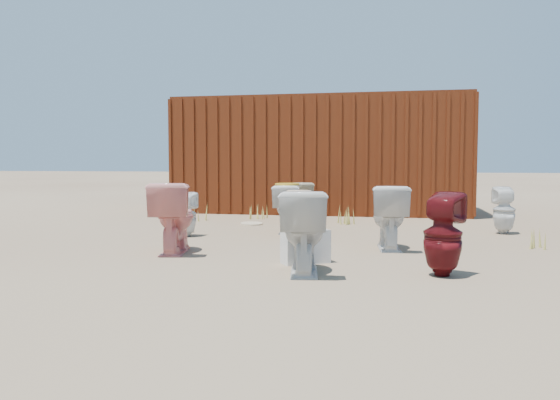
% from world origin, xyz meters
% --- Properties ---
extents(ground, '(100.00, 100.00, 0.00)m').
position_xyz_m(ground, '(0.00, 0.00, 0.00)').
color(ground, brown).
rests_on(ground, ground).
extents(shipping_container, '(6.00, 2.40, 2.40)m').
position_xyz_m(shipping_container, '(0.00, 5.20, 1.20)').
color(shipping_container, '#4C1B0C').
rests_on(shipping_container, ground).
extents(toilet_front_pink, '(0.61, 0.88, 0.83)m').
position_xyz_m(toilet_front_pink, '(-1.02, -0.63, 0.41)').
color(toilet_front_pink, pink).
rests_on(toilet_front_pink, ground).
extents(toilet_front_c, '(0.56, 0.84, 0.80)m').
position_xyz_m(toilet_front_c, '(0.65, -1.50, 0.40)').
color(toilet_front_c, silver).
rests_on(toilet_front_c, ground).
extents(toilet_front_maroon, '(0.47, 0.47, 0.79)m').
position_xyz_m(toilet_front_maroon, '(1.95, -1.38, 0.39)').
color(toilet_front_maroon, '#590F12').
rests_on(toilet_front_maroon, ground).
extents(toilet_front_e, '(0.51, 0.81, 0.78)m').
position_xyz_m(toilet_front_e, '(1.45, 0.14, 0.39)').
color(toilet_front_e, white).
rests_on(toilet_front_e, ground).
extents(toilet_back_a, '(0.29, 0.29, 0.63)m').
position_xyz_m(toilet_back_a, '(-1.39, 0.71, 0.32)').
color(toilet_back_a, white).
rests_on(toilet_back_a, ground).
extents(toilet_back_beige_left, '(0.51, 0.76, 0.72)m').
position_xyz_m(toilet_back_beige_left, '(-0.04, 2.74, 0.36)').
color(toilet_back_beige_left, '#C5B690').
rests_on(toilet_back_beige_left, ground).
extents(toilet_back_beige_right, '(0.47, 0.71, 0.68)m').
position_xyz_m(toilet_back_beige_right, '(0.20, 1.02, 0.34)').
color(toilet_back_beige_right, beige).
rests_on(toilet_back_beige_right, ground).
extents(toilet_back_yellowlid, '(0.47, 0.74, 0.72)m').
position_xyz_m(toilet_back_yellowlid, '(-0.06, 1.44, 0.36)').
color(toilet_back_yellowlid, white).
rests_on(toilet_back_yellowlid, ground).
extents(toilet_back_e, '(0.34, 0.34, 0.70)m').
position_xyz_m(toilet_back_e, '(3.12, 1.92, 0.35)').
color(toilet_back_e, white).
rests_on(toilet_back_e, ground).
extents(yellow_lid, '(0.36, 0.46, 0.02)m').
position_xyz_m(yellow_lid, '(-0.06, 1.44, 0.73)').
color(yellow_lid, gold).
rests_on(yellow_lid, toilet_back_yellowlid).
extents(loose_tank, '(0.53, 0.45, 0.35)m').
position_xyz_m(loose_tank, '(0.60, -0.99, 0.17)').
color(loose_tank, white).
rests_on(loose_tank, ground).
extents(loose_lid_near, '(0.54, 0.60, 0.02)m').
position_xyz_m(loose_lid_near, '(-0.86, 2.37, 0.01)').
color(loose_lid_near, beige).
rests_on(loose_lid_near, ground).
extents(loose_lid_far, '(0.52, 0.58, 0.02)m').
position_xyz_m(loose_lid_far, '(-1.63, 1.15, 0.01)').
color(loose_lid_far, '#C6B68F').
rests_on(loose_lid_far, ground).
extents(weed_clump_a, '(0.36, 0.36, 0.29)m').
position_xyz_m(weed_clump_a, '(-1.95, 2.79, 0.14)').
color(weed_clump_a, '#BFB54C').
rests_on(weed_clump_a, ground).
extents(weed_clump_b, '(0.32, 0.32, 0.31)m').
position_xyz_m(weed_clump_b, '(0.73, 2.73, 0.16)').
color(weed_clump_b, '#BFB54C').
rests_on(weed_clump_b, ground).
extents(weed_clump_c, '(0.36, 0.36, 0.37)m').
position_xyz_m(weed_clump_c, '(2.36, 2.81, 0.18)').
color(weed_clump_c, '#BFB54C').
rests_on(weed_clump_c, ground).
extents(weed_clump_d, '(0.30, 0.30, 0.25)m').
position_xyz_m(weed_clump_d, '(-0.96, 3.26, 0.12)').
color(weed_clump_d, '#BFB54C').
rests_on(weed_clump_d, ground).
extents(weed_clump_e, '(0.34, 0.34, 0.32)m').
position_xyz_m(weed_clump_e, '(1.34, 3.50, 0.16)').
color(weed_clump_e, '#BFB54C').
rests_on(weed_clump_e, ground).
extents(weed_clump_f, '(0.28, 0.28, 0.25)m').
position_xyz_m(weed_clump_f, '(3.30, 0.52, 0.13)').
color(weed_clump_f, '#BFB54C').
rests_on(weed_clump_f, ground).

